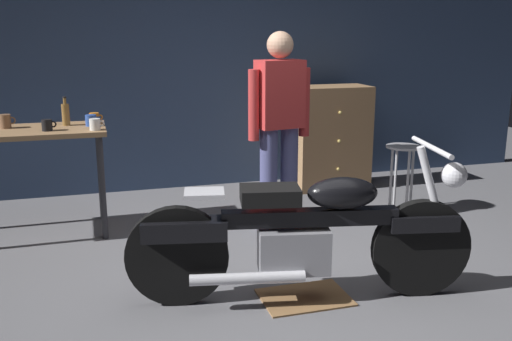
# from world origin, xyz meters

# --- Properties ---
(ground_plane) EXTENTS (12.00, 12.00, 0.00)m
(ground_plane) POSITION_xyz_m (0.00, 0.00, 0.00)
(ground_plane) COLOR slate
(back_wall) EXTENTS (8.00, 0.12, 3.10)m
(back_wall) POSITION_xyz_m (0.00, 2.80, 1.55)
(back_wall) COLOR #384C70
(back_wall) RESTS_ON ground_plane
(workbench) EXTENTS (1.30, 0.64, 0.90)m
(workbench) POSITION_xyz_m (-1.68, 1.59, 0.79)
(workbench) COLOR #99724C
(workbench) RESTS_ON ground_plane
(motorcycle) EXTENTS (2.16, 0.74, 1.00)m
(motorcycle) POSITION_xyz_m (0.08, -0.16, 0.45)
(motorcycle) COLOR black
(motorcycle) RESTS_ON ground_plane
(person_standing) EXTENTS (0.56, 0.28, 1.67)m
(person_standing) POSITION_xyz_m (0.37, 1.20, 0.93)
(person_standing) COLOR #4C4F80
(person_standing) RESTS_ON ground_plane
(shop_stool) EXTENTS (0.32, 0.32, 0.64)m
(shop_stool) POSITION_xyz_m (1.61, 1.27, 0.50)
(shop_stool) COLOR #B2B2B7
(shop_stool) RESTS_ON ground_plane
(wooden_dresser) EXTENTS (0.80, 0.47, 1.10)m
(wooden_dresser) POSITION_xyz_m (1.33, 2.30, 0.55)
(wooden_dresser) COLOR #99724C
(wooden_dresser) RESTS_ON ground_plane
(drip_tray) EXTENTS (0.56, 0.40, 0.01)m
(drip_tray) POSITION_xyz_m (0.09, -0.16, 0.01)
(drip_tray) COLOR olive
(drip_tray) RESTS_ON ground_plane
(mug_orange_travel) EXTENTS (0.11, 0.08, 0.09)m
(mug_orange_travel) POSITION_xyz_m (-1.11, 1.75, 0.94)
(mug_orange_travel) COLOR orange
(mug_orange_travel) RESTS_ON workbench
(mug_white_ceramic) EXTENTS (0.12, 0.09, 0.09)m
(mug_white_ceramic) POSITION_xyz_m (-1.12, 1.39, 0.95)
(mug_white_ceramic) COLOR white
(mug_white_ceramic) RESTS_ON workbench
(mug_brown_stoneware) EXTENTS (0.12, 0.09, 0.11)m
(mug_brown_stoneware) POSITION_xyz_m (-1.81, 1.69, 0.96)
(mug_brown_stoneware) COLOR brown
(mug_brown_stoneware) RESTS_ON workbench
(mug_black_matte) EXTENTS (0.11, 0.08, 0.09)m
(mug_black_matte) POSITION_xyz_m (-1.48, 1.46, 0.95)
(mug_black_matte) COLOR black
(mug_black_matte) RESTS_ON workbench
(mug_blue_enamel) EXTENTS (0.12, 0.09, 0.09)m
(mug_blue_enamel) POSITION_xyz_m (-1.14, 1.61, 0.95)
(mug_blue_enamel) COLOR #2D51AD
(mug_blue_enamel) RESTS_ON workbench
(bottle) EXTENTS (0.06, 0.06, 0.24)m
(bottle) POSITION_xyz_m (-1.34, 1.69, 1.00)
(bottle) COLOR olive
(bottle) RESTS_ON workbench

